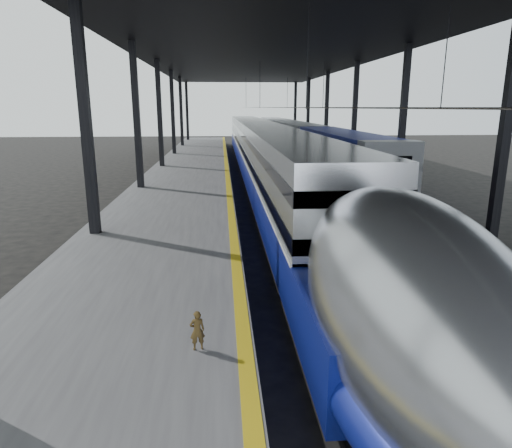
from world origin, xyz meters
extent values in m
plane|color=black|center=(0.00, 0.00, 0.00)|extent=(160.00, 160.00, 0.00)
cube|color=#4C4C4F|center=(-3.50, 20.00, 0.50)|extent=(6.00, 80.00, 1.00)
cube|color=gold|center=(-0.70, 20.00, 1.00)|extent=(0.30, 80.00, 0.01)
cube|color=slate|center=(1.28, 20.00, 0.08)|extent=(0.08, 80.00, 0.16)
cube|color=slate|center=(2.72, 20.00, 0.08)|extent=(0.08, 80.00, 0.16)
cube|color=slate|center=(6.28, 20.00, 0.08)|extent=(0.08, 80.00, 0.16)
cube|color=slate|center=(7.72, 20.00, 0.08)|extent=(0.08, 80.00, 0.16)
cube|color=black|center=(-5.80, 5.00, 4.50)|extent=(0.35, 0.35, 9.00)
cube|color=black|center=(9.60, 5.00, 4.50)|extent=(0.35, 0.35, 9.00)
cube|color=black|center=(-5.80, 15.00, 4.50)|extent=(0.35, 0.35, 9.00)
cube|color=black|center=(9.60, 15.00, 4.50)|extent=(0.35, 0.35, 9.00)
cube|color=black|center=(-5.80, 25.00, 4.50)|extent=(0.35, 0.35, 9.00)
cube|color=black|center=(9.60, 25.00, 4.50)|extent=(0.35, 0.35, 9.00)
cube|color=black|center=(-5.80, 35.00, 4.50)|extent=(0.35, 0.35, 9.00)
cube|color=black|center=(9.60, 35.00, 4.50)|extent=(0.35, 0.35, 9.00)
cube|color=black|center=(-5.80, 45.00, 4.50)|extent=(0.35, 0.35, 9.00)
cube|color=black|center=(9.60, 45.00, 4.50)|extent=(0.35, 0.35, 9.00)
cube|color=black|center=(-5.80, 55.00, 4.50)|extent=(0.35, 0.35, 9.00)
cube|color=black|center=(9.60, 55.00, 4.50)|extent=(0.35, 0.35, 9.00)
cube|color=black|center=(1.90, 20.00, 9.25)|extent=(18.00, 75.00, 0.45)
cylinder|color=slate|center=(2.00, 20.00, 5.50)|extent=(0.03, 74.00, 0.03)
cylinder|color=slate|center=(7.00, 20.00, 5.50)|extent=(0.03, 74.00, 0.03)
cube|color=#B0B3B8|center=(2.00, 26.92, 2.30)|extent=(2.89, 57.00, 3.99)
cube|color=navy|center=(2.00, 25.42, 1.05)|extent=(2.97, 62.00, 1.55)
cube|color=silver|center=(2.00, 26.92, 1.85)|extent=(2.99, 57.00, 0.10)
cube|color=black|center=(2.00, 26.92, 3.44)|extent=(2.93, 57.00, 0.42)
cube|color=black|center=(2.00, 26.92, 2.30)|extent=(2.93, 57.00, 0.42)
ellipsoid|color=#B0B3B8|center=(2.00, -4.58, 2.15)|extent=(2.89, 8.40, 3.99)
ellipsoid|color=navy|center=(2.00, -4.58, 1.00)|extent=(2.97, 8.40, 1.70)
ellipsoid|color=black|center=(2.00, -7.18, 2.94)|extent=(1.50, 2.20, 0.90)
cube|color=black|center=(2.00, -4.58, 0.20)|extent=(2.20, 2.60, 0.40)
cube|color=black|center=(2.00, 17.42, 0.20)|extent=(2.20, 2.60, 0.40)
cube|color=navy|center=(7.00, 18.18, 2.02)|extent=(2.82, 18.00, 3.83)
cube|color=gray|center=(7.00, 9.78, 2.02)|extent=(2.87, 1.20, 3.88)
cube|color=black|center=(7.00, 9.16, 2.87)|extent=(1.71, 0.06, 0.86)
cube|color=#A5130C|center=(7.00, 9.16, 1.56)|extent=(1.21, 0.06, 0.55)
cube|color=gray|center=(7.00, 37.18, 2.02)|extent=(2.82, 18.00, 3.83)
cube|color=gray|center=(7.00, 56.18, 2.02)|extent=(2.82, 18.00, 3.83)
cube|color=black|center=(7.00, 12.18, 0.18)|extent=(2.22, 2.40, 0.36)
cube|color=black|center=(7.00, 34.18, 0.18)|extent=(2.22, 2.40, 0.36)
imported|color=#453417|center=(-1.60, -3.78, 1.40)|extent=(0.32, 0.24, 0.79)
camera|label=1|loc=(-1.08, -11.74, 5.51)|focal=32.00mm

